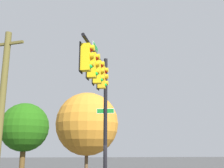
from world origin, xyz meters
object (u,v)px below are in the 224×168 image
Objects in this scene: utility_pole at (1,110)px; tree_near at (25,127)px; tree_far at (87,124)px; signal_pole_assembly at (99,85)px.

utility_pole is 4.57m from tree_near.
utility_pole reaches higher than tree_far.
signal_pole_assembly is at bearing 2.51° from tree_far.
tree_near is (-4.54, 0.14, -0.50)m from utility_pole.
tree_near is (-5.22, -4.38, -1.63)m from signal_pole_assembly.
signal_pole_assembly is 1.04× the size of tree_far.
tree_near is at bearing -139.99° from signal_pole_assembly.
utility_pole is 1.55× the size of tree_near.
tree_far reaches higher than tree_near.
tree_near is at bearing 178.21° from utility_pole.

